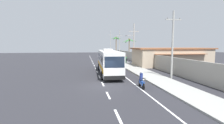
# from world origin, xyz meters

# --- Properties ---
(ground_plane) EXTENTS (160.00, 160.00, 0.00)m
(ground_plane) POSITION_xyz_m (0.00, 0.00, 0.00)
(ground_plane) COLOR #28282D
(sidewalk_kerb) EXTENTS (3.20, 90.00, 0.14)m
(sidewalk_kerb) POSITION_xyz_m (6.80, 10.00, 0.07)
(sidewalk_kerb) COLOR #999993
(sidewalk_kerb) RESTS_ON ground
(lane_markings) EXTENTS (3.50, 71.47, 0.01)m
(lane_markings) POSITION_xyz_m (2.11, 14.90, 0.00)
(lane_markings) COLOR white
(lane_markings) RESTS_ON ground
(boundary_wall) EXTENTS (0.24, 60.00, 2.44)m
(boundary_wall) POSITION_xyz_m (10.60, 14.00, 1.22)
(boundary_wall) COLOR #9E998E
(boundary_wall) RESTS_ON ground
(coach_bus_foreground) EXTENTS (3.17, 12.60, 3.63)m
(coach_bus_foreground) POSITION_xyz_m (1.55, 6.86, 1.89)
(coach_bus_foreground) COLOR silver
(coach_bus_foreground) RESTS_ON ground
(motorcycle_beside_bus) EXTENTS (0.56, 1.96, 1.54)m
(motorcycle_beside_bus) POSITION_xyz_m (3.82, 15.14, 0.63)
(motorcycle_beside_bus) COLOR black
(motorcycle_beside_bus) RESTS_ON ground
(motorcycle_trailing) EXTENTS (0.56, 1.96, 1.65)m
(motorcycle_trailing) POSITION_xyz_m (3.60, -1.70, 0.67)
(motorcycle_trailing) COLOR black
(motorcycle_trailing) RESTS_ON ground
(pedestrian_near_kerb) EXTENTS (0.36, 0.36, 1.55)m
(pedestrian_near_kerb) POSITION_xyz_m (7.48, 19.55, 0.94)
(pedestrian_near_kerb) COLOR #2D7A47
(pedestrian_near_kerb) RESTS_ON sidewalk_kerb
(utility_pole_nearest) EXTENTS (2.00, 0.24, 8.25)m
(utility_pole_nearest) POSITION_xyz_m (8.70, 1.70, 4.32)
(utility_pole_nearest) COLOR #9E9E99
(utility_pole_nearest) RESTS_ON ground
(utility_pole_mid) EXTENTS (2.96, 0.24, 8.84)m
(utility_pole_mid) POSITION_xyz_m (8.57, 17.44, 4.67)
(utility_pole_mid) COLOR #9E9E99
(utility_pole_mid) RESTS_ON ground
(utility_pole_far) EXTENTS (2.03, 0.24, 8.80)m
(utility_pole_far) POSITION_xyz_m (8.88, 33.18, 4.56)
(utility_pole_far) COLOR #9E9E99
(utility_pole_far) RESTS_ON ground
(utility_pole_distant) EXTENTS (2.01, 0.24, 10.15)m
(utility_pole_distant) POSITION_xyz_m (8.53, 48.92, 5.24)
(utility_pole_distant) COLOR #9E9E99
(utility_pole_distant) RESTS_ON ground
(palm_nearest) EXTENTS (3.46, 3.16, 7.02)m
(palm_nearest) POSITION_xyz_m (8.42, 36.48, 5.15)
(palm_nearest) COLOR brown
(palm_nearest) RESTS_ON ground
(palm_second) EXTENTS (4.06, 3.80, 6.10)m
(palm_second) POSITION_xyz_m (10.66, 28.56, 4.71)
(palm_second) COLOR brown
(palm_second) RESTS_ON ground
(roadside_building) EXTENTS (15.47, 7.55, 3.64)m
(roadside_building) POSITION_xyz_m (15.51, 14.05, 1.84)
(roadside_building) COLOR tan
(roadside_building) RESTS_ON ground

